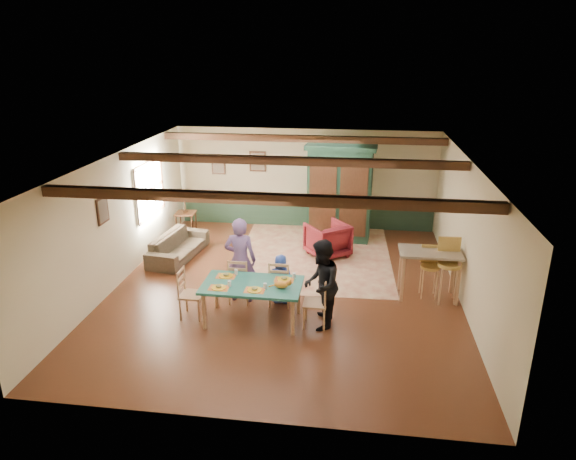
# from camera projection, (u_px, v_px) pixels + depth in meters

# --- Properties ---
(floor) EXTENTS (8.00, 8.00, 0.00)m
(floor) POSITION_uv_depth(u_px,v_px,m) (285.00, 289.00, 10.62)
(floor) COLOR #472114
(floor) RESTS_ON ground
(wall_back) EXTENTS (7.00, 0.02, 2.70)m
(wall_back) POSITION_uv_depth(u_px,v_px,m) (305.00, 179.00, 13.89)
(wall_back) COLOR beige
(wall_back) RESTS_ON floor
(wall_left) EXTENTS (0.02, 8.00, 2.70)m
(wall_left) POSITION_uv_depth(u_px,v_px,m) (117.00, 220.00, 10.60)
(wall_left) COLOR beige
(wall_left) RESTS_ON floor
(wall_right) EXTENTS (0.02, 8.00, 2.70)m
(wall_right) POSITION_uv_depth(u_px,v_px,m) (467.00, 236.00, 9.72)
(wall_right) COLOR beige
(wall_right) RESTS_ON floor
(ceiling) EXTENTS (7.00, 8.00, 0.02)m
(ceiling) POSITION_uv_depth(u_px,v_px,m) (285.00, 160.00, 9.71)
(ceiling) COLOR silver
(ceiling) RESTS_ON wall_back
(wainscot_back) EXTENTS (6.95, 0.03, 0.90)m
(wainscot_back) POSITION_uv_depth(u_px,v_px,m) (305.00, 211.00, 14.18)
(wainscot_back) COLOR #1C3325
(wainscot_back) RESTS_ON floor
(ceiling_beam_front) EXTENTS (6.95, 0.16, 0.16)m
(ceiling_beam_front) POSITION_uv_depth(u_px,v_px,m) (263.00, 199.00, 7.59)
(ceiling_beam_front) COLOR black
(ceiling_beam_front) RESTS_ON ceiling
(ceiling_beam_mid) EXTENTS (6.95, 0.16, 0.16)m
(ceiling_beam_mid) POSITION_uv_depth(u_px,v_px,m) (287.00, 161.00, 10.11)
(ceiling_beam_mid) COLOR black
(ceiling_beam_mid) RESTS_ON ceiling
(ceiling_beam_back) EXTENTS (6.95, 0.16, 0.16)m
(ceiling_beam_back) POSITION_uv_depth(u_px,v_px,m) (302.00, 139.00, 12.53)
(ceiling_beam_back) COLOR black
(ceiling_beam_back) RESTS_ON ceiling
(window_left) EXTENTS (0.06, 1.60, 1.30)m
(window_left) POSITION_uv_depth(u_px,v_px,m) (150.00, 189.00, 12.12)
(window_left) COLOR white
(window_left) RESTS_ON wall_left
(picture_left_wall) EXTENTS (0.04, 0.42, 0.52)m
(picture_left_wall) POSITION_uv_depth(u_px,v_px,m) (103.00, 210.00, 9.90)
(picture_left_wall) COLOR #7F725D
(picture_left_wall) RESTS_ON wall_left
(picture_back_a) EXTENTS (0.45, 0.04, 0.55)m
(picture_back_a) POSITION_uv_depth(u_px,v_px,m) (258.00, 161.00, 13.88)
(picture_back_a) COLOR #7F725D
(picture_back_a) RESTS_ON wall_back
(picture_back_b) EXTENTS (0.38, 0.04, 0.48)m
(picture_back_b) POSITION_uv_depth(u_px,v_px,m) (218.00, 166.00, 14.07)
(picture_back_b) COLOR #7F725D
(picture_back_b) RESTS_ON wall_back
(dining_table) EXTENTS (1.78, 1.00, 0.74)m
(dining_table) POSITION_uv_depth(u_px,v_px,m) (253.00, 303.00, 9.27)
(dining_table) COLOR #1F6357
(dining_table) RESTS_ON floor
(dining_chair_far_left) EXTENTS (0.42, 0.44, 0.94)m
(dining_chair_far_left) POSITION_uv_depth(u_px,v_px,m) (240.00, 280.00, 9.95)
(dining_chair_far_left) COLOR #AF7E57
(dining_chair_far_left) RESTS_ON floor
(dining_chair_far_right) EXTENTS (0.42, 0.44, 0.94)m
(dining_chair_far_right) POSITION_uv_depth(u_px,v_px,m) (280.00, 282.00, 9.84)
(dining_chair_far_right) COLOR #AF7E57
(dining_chair_far_right) RESTS_ON floor
(dining_chair_end_left) EXTENTS (0.44, 0.42, 0.94)m
(dining_chair_end_left) POSITION_uv_depth(u_px,v_px,m) (192.00, 294.00, 9.39)
(dining_chair_end_left) COLOR #AF7E57
(dining_chair_end_left) RESTS_ON floor
(dining_chair_end_right) EXTENTS (0.44, 0.42, 0.94)m
(dining_chair_end_right) POSITION_uv_depth(u_px,v_px,m) (315.00, 302.00, 9.08)
(dining_chair_end_right) COLOR #AF7E57
(dining_chair_end_right) RESTS_ON floor
(person_man) EXTENTS (0.62, 0.41, 1.70)m
(person_man) POSITION_uv_depth(u_px,v_px,m) (240.00, 260.00, 9.89)
(person_man) COLOR #6C4F88
(person_man) RESTS_ON floor
(person_woman) EXTENTS (0.62, 0.80, 1.63)m
(person_woman) POSITION_uv_depth(u_px,v_px,m) (321.00, 285.00, 8.95)
(person_woman) COLOR black
(person_woman) RESTS_ON floor
(person_child) EXTENTS (0.49, 0.32, 0.99)m
(person_child) POSITION_uv_depth(u_px,v_px,m) (281.00, 279.00, 9.91)
(person_child) COLOR #2946A4
(person_child) RESTS_ON floor
(cat) EXTENTS (0.36, 0.14, 0.18)m
(cat) POSITION_uv_depth(u_px,v_px,m) (281.00, 284.00, 8.95)
(cat) COLOR orange
(cat) RESTS_ON dining_table
(place_setting_near_left) EXTENTS (0.40, 0.30, 0.11)m
(place_setting_near_left) POSITION_uv_depth(u_px,v_px,m) (219.00, 285.00, 8.97)
(place_setting_near_left) COLOR yellow
(place_setting_near_left) RESTS_ON dining_table
(place_setting_near_center) EXTENTS (0.40, 0.30, 0.11)m
(place_setting_near_center) POSITION_uv_depth(u_px,v_px,m) (255.00, 288.00, 8.88)
(place_setting_near_center) COLOR yellow
(place_setting_near_center) RESTS_ON dining_table
(place_setting_far_left) EXTENTS (0.40, 0.30, 0.11)m
(place_setting_far_left) POSITION_uv_depth(u_px,v_px,m) (226.00, 274.00, 9.43)
(place_setting_far_left) COLOR yellow
(place_setting_far_left) RESTS_ON dining_table
(place_setting_far_right) EXTENTS (0.40, 0.30, 0.11)m
(place_setting_far_right) POSITION_uv_depth(u_px,v_px,m) (284.00, 277.00, 9.28)
(place_setting_far_right) COLOR yellow
(place_setting_far_right) RESTS_ON dining_table
(area_rug) EXTENTS (3.75, 4.40, 0.01)m
(area_rug) POSITION_uv_depth(u_px,v_px,m) (314.00, 256.00, 12.30)
(area_rug) COLOR beige
(area_rug) RESTS_ON floor
(armoire) EXTENTS (1.79, 0.84, 2.46)m
(armoire) POSITION_uv_depth(u_px,v_px,m) (340.00, 193.00, 12.97)
(armoire) COLOR #133022
(armoire) RESTS_ON floor
(armchair) EXTENTS (1.23, 1.23, 0.81)m
(armchair) POSITION_uv_depth(u_px,v_px,m) (327.00, 240.00, 12.19)
(armchair) COLOR #470E16
(armchair) RESTS_ON floor
(sofa) EXTENTS (1.00, 2.03, 0.57)m
(sofa) POSITION_uv_depth(u_px,v_px,m) (178.00, 246.00, 12.14)
(sofa) COLOR #3C3225
(sofa) RESTS_ON floor
(end_table) EXTENTS (0.53, 0.53, 0.62)m
(end_table) POSITION_uv_depth(u_px,v_px,m) (186.00, 223.00, 13.60)
(end_table) COLOR black
(end_table) RESTS_ON floor
(table_lamp) EXTENTS (0.33, 0.33, 0.57)m
(table_lamp) POSITION_uv_depth(u_px,v_px,m) (185.00, 202.00, 13.40)
(table_lamp) COLOR beige
(table_lamp) RESTS_ON end_table
(counter_table) EXTENTS (1.19, 0.69, 0.99)m
(counter_table) POSITION_uv_depth(u_px,v_px,m) (428.00, 274.00, 10.12)
(counter_table) COLOR tan
(counter_table) RESTS_ON floor
(bar_stool_left) EXTENTS (0.38, 0.42, 1.05)m
(bar_stool_left) POSITION_uv_depth(u_px,v_px,m) (430.00, 272.00, 10.13)
(bar_stool_left) COLOR tan
(bar_stool_left) RESTS_ON floor
(bar_stool_right) EXTENTS (0.48, 0.52, 1.28)m
(bar_stool_right) POSITION_uv_depth(u_px,v_px,m) (449.00, 272.00, 9.88)
(bar_stool_right) COLOR tan
(bar_stool_right) RESTS_ON floor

